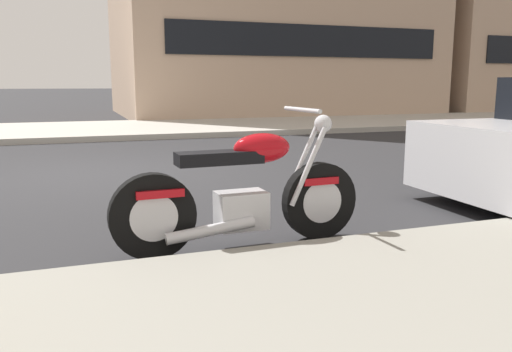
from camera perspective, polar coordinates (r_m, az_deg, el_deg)
name	(u,v)px	position (r m, az deg, el deg)	size (l,w,h in m)	color
ground_plane	(110,173)	(8.05, -15.78, 0.31)	(260.00, 260.00, 0.00)	#28282B
sidewalk_far_curb	(450,120)	(19.41, 20.56, 5.83)	(120.00, 5.00, 0.14)	#ADA89E
parking_stall_stripe	(145,246)	(4.40, -12.15, -7.54)	(0.12, 2.20, 0.01)	silver
parked_motorcycle	(244,195)	(4.18, -1.36, -2.12)	(2.10, 0.62, 1.13)	black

